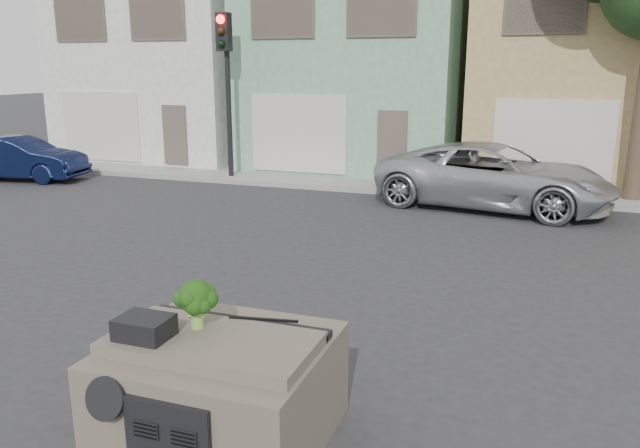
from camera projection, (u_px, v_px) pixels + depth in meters
The scene contains 12 objects.
ground_plane at pixel (325, 322), 8.88m from camera, with size 120.00×120.00×0.00m, color #303033.
sidewalk at pixel (442, 186), 18.43m from camera, with size 40.00×3.00×0.15m, color gray.
townhouse_white at pixel (185, 59), 24.76m from camera, with size 7.20×8.20×7.55m, color silver.
townhouse_mint at pixel (366, 58), 22.31m from camera, with size 7.20×8.20×7.55m, color #7DB18D.
townhouse_tan at pixel (593, 58), 19.86m from camera, with size 7.20×8.20×7.55m, color tan.
navy_sedan at pixel (22, 180), 19.85m from camera, with size 1.44×4.14×1.36m, color #0C1434.
silver_pickup at pixel (492, 207), 16.01m from camera, with size 2.71×5.87×1.63m, color #B2B3BA.
traffic_signal at pixel (227, 99), 19.04m from camera, with size 0.40×0.40×5.10m, color black.
car_dashboard at pixel (222, 385), 6.00m from camera, with size 2.00×1.80×1.12m, color #635B4B.
instrument_hump at pixel (144, 327), 5.71m from camera, with size 0.48×0.38×0.20m, color black.
wiper_arm at pixel (263, 319), 6.12m from camera, with size 0.70×0.03×0.02m, color black.
broccoli at pixel (196, 303), 5.89m from camera, with size 0.40×0.40×0.49m, color #17390D.
Camera 1 is at (2.73, -7.79, 3.55)m, focal length 35.00 mm.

